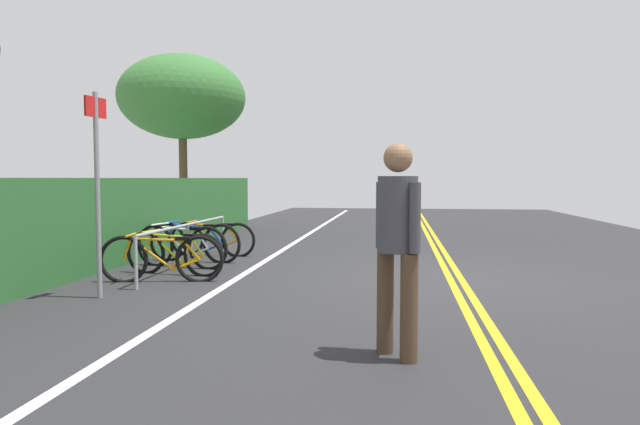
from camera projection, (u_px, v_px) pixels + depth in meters
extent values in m
cube|color=#2B2B2D|center=(455.00, 281.00, 8.09)|extent=(37.69, 11.98, 0.05)
cube|color=gold|center=(461.00, 279.00, 8.07)|extent=(33.92, 0.10, 0.00)
cube|color=gold|center=(450.00, 279.00, 8.10)|extent=(33.92, 0.10, 0.00)
cube|color=white|center=(245.00, 274.00, 8.52)|extent=(33.92, 0.12, 0.00)
cylinder|color=#9EA0A5|center=(136.00, 263.00, 7.28)|extent=(0.05, 0.05, 0.70)
cylinder|color=#9EA0A5|center=(188.00, 246.00, 9.08)|extent=(0.05, 0.05, 0.70)
cylinder|color=#9EA0A5|center=(223.00, 235.00, 10.88)|extent=(0.05, 0.05, 0.70)
cylinder|color=#9EA0A5|center=(188.00, 225.00, 9.06)|extent=(3.64, 0.04, 0.04)
torus|color=black|center=(124.00, 260.00, 7.82)|extent=(0.18, 0.68, 0.68)
torus|color=black|center=(200.00, 259.00, 7.86)|extent=(0.18, 0.68, 0.68)
cylinder|color=orange|center=(152.00, 254.00, 7.83)|extent=(0.14, 0.60, 0.47)
cylinder|color=orange|center=(157.00, 240.00, 7.82)|extent=(0.16, 0.71, 0.07)
cylinder|color=orange|center=(178.00, 255.00, 7.84)|extent=(0.07, 0.17, 0.42)
cylinder|color=orange|center=(186.00, 264.00, 7.86)|extent=(0.10, 0.38, 0.17)
cylinder|color=orange|center=(191.00, 250.00, 7.85)|extent=(0.08, 0.26, 0.29)
cylinder|color=orange|center=(127.00, 249.00, 7.81)|extent=(0.06, 0.14, 0.31)
cube|color=black|center=(183.00, 238.00, 7.83)|extent=(0.11, 0.21, 0.05)
cylinder|color=orange|center=(131.00, 235.00, 7.80)|extent=(0.46, 0.11, 0.03)
torus|color=black|center=(146.00, 253.00, 8.58)|extent=(0.16, 0.67, 0.67)
torus|color=black|center=(204.00, 256.00, 8.29)|extent=(0.16, 0.67, 0.67)
cylinder|color=yellow|center=(167.00, 249.00, 8.46)|extent=(0.12, 0.56, 0.46)
cylinder|color=yellow|center=(170.00, 236.00, 8.43)|extent=(0.14, 0.67, 0.07)
cylinder|color=yellow|center=(187.00, 251.00, 8.37)|extent=(0.06, 0.17, 0.41)
cylinder|color=yellow|center=(193.00, 260.00, 8.35)|extent=(0.09, 0.36, 0.17)
cylinder|color=yellow|center=(197.00, 247.00, 8.31)|extent=(0.07, 0.25, 0.28)
cylinder|color=yellow|center=(148.00, 244.00, 8.55)|extent=(0.06, 0.14, 0.30)
cube|color=black|center=(190.00, 236.00, 8.34)|extent=(0.11, 0.21, 0.05)
cylinder|color=yellow|center=(151.00, 231.00, 8.53)|extent=(0.46, 0.10, 0.03)
torus|color=black|center=(155.00, 246.00, 9.31)|extent=(0.21, 0.71, 0.72)
torus|color=black|center=(208.00, 248.00, 8.96)|extent=(0.21, 0.71, 0.72)
cylinder|color=white|center=(174.00, 242.00, 9.17)|extent=(0.16, 0.57, 0.49)
cylinder|color=white|center=(178.00, 229.00, 9.14)|extent=(0.18, 0.68, 0.07)
cylinder|color=white|center=(192.00, 243.00, 9.05)|extent=(0.07, 0.17, 0.44)
cylinder|color=white|center=(198.00, 252.00, 9.03)|extent=(0.11, 0.37, 0.18)
cylinder|color=white|center=(202.00, 239.00, 8.99)|extent=(0.09, 0.25, 0.30)
cylinder|color=white|center=(158.00, 236.00, 9.28)|extent=(0.06, 0.14, 0.33)
cube|color=black|center=(196.00, 229.00, 9.02)|extent=(0.12, 0.21, 0.05)
cylinder|color=white|center=(160.00, 224.00, 9.25)|extent=(0.46, 0.13, 0.03)
torus|color=black|center=(168.00, 242.00, 9.88)|extent=(0.14, 0.71, 0.71)
torus|color=black|center=(222.00, 244.00, 9.61)|extent=(0.14, 0.71, 0.71)
cylinder|color=#1947B7|center=(188.00, 238.00, 9.77)|extent=(0.11, 0.59, 0.48)
cylinder|color=#1947B7|center=(191.00, 226.00, 9.74)|extent=(0.12, 0.71, 0.07)
cylinder|color=#1947B7|center=(206.00, 240.00, 9.68)|extent=(0.06, 0.17, 0.43)
cylinder|color=#1947B7|center=(212.00, 248.00, 9.66)|extent=(0.08, 0.38, 0.18)
cylinder|color=#1947B7|center=(216.00, 236.00, 9.63)|extent=(0.07, 0.26, 0.30)
cylinder|color=#1947B7|center=(170.00, 233.00, 9.85)|extent=(0.05, 0.14, 0.32)
cube|color=black|center=(209.00, 226.00, 9.65)|extent=(0.10, 0.21, 0.05)
cylinder|color=#1947B7|center=(173.00, 222.00, 9.83)|extent=(0.46, 0.09, 0.03)
torus|color=black|center=(187.00, 239.00, 10.54)|extent=(0.07, 0.66, 0.66)
torus|color=black|center=(238.00, 240.00, 10.38)|extent=(0.07, 0.66, 0.66)
cylinder|color=orange|center=(206.00, 236.00, 10.48)|extent=(0.05, 0.57, 0.45)
cylinder|color=orange|center=(209.00, 225.00, 10.45)|extent=(0.05, 0.68, 0.07)
cylinder|color=orange|center=(223.00, 237.00, 10.42)|extent=(0.04, 0.16, 0.41)
cylinder|color=orange|center=(229.00, 244.00, 10.41)|extent=(0.04, 0.36, 0.17)
cylinder|color=orange|center=(232.00, 233.00, 10.39)|extent=(0.04, 0.25, 0.28)
cylinder|color=orange|center=(190.00, 232.00, 10.52)|extent=(0.04, 0.13, 0.30)
cube|color=black|center=(227.00, 225.00, 10.40)|extent=(0.08, 0.20, 0.05)
cylinder|color=orange|center=(192.00, 222.00, 10.50)|extent=(0.46, 0.04, 0.03)
cylinder|color=#4C3826|center=(385.00, 302.00, 4.64)|extent=(0.14, 0.14, 0.86)
cylinder|color=#4C3826|center=(409.00, 308.00, 4.40)|extent=(0.14, 0.14, 0.86)
cylinder|color=#3F3F47|center=(398.00, 214.00, 4.48)|extent=(0.32, 0.32, 0.61)
sphere|color=#8C6647|center=(398.00, 158.00, 4.45)|extent=(0.23, 0.23, 0.23)
cylinder|color=#3F3F47|center=(381.00, 215.00, 4.64)|extent=(0.09, 0.09, 0.55)
cylinder|color=#3F3F47|center=(415.00, 218.00, 4.31)|extent=(0.09, 0.09, 0.55)
cylinder|color=gray|center=(98.00, 196.00, 6.72)|extent=(0.06, 0.06, 2.48)
cube|color=red|center=(95.00, 107.00, 6.66)|extent=(0.36, 0.09, 0.24)
cube|color=#2D6B30|center=(134.00, 216.00, 10.77)|extent=(12.64, 1.04, 1.46)
cylinder|color=brown|center=(183.00, 182.00, 15.90)|extent=(0.23, 0.23, 2.68)
ellipsoid|color=#387533|center=(182.00, 97.00, 15.76)|extent=(3.55, 3.55, 2.35)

